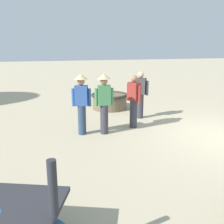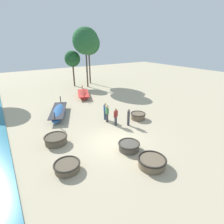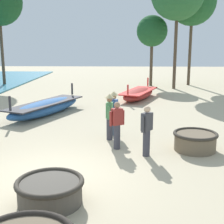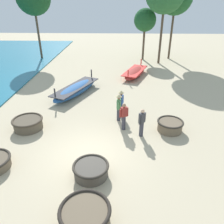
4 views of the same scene
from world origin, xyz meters
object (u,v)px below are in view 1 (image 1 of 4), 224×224
at_px(fisherman_by_coracle, 104,100).
at_px(fisherman_crouching, 140,94).
at_px(coracle_front_right, 110,101).
at_px(fisherman_with_hat, 134,100).
at_px(fisherman_standing_right, 81,100).

bearing_deg(fisherman_by_coracle, fisherman_crouching, -53.55).
distance_m(coracle_front_right, fisherman_with_hat, 2.58).
bearing_deg(coracle_front_right, fisherman_with_hat, 178.81).
bearing_deg(coracle_front_right, fisherman_by_coracle, 159.62).
xyz_separation_m(fisherman_by_coracle, fisherman_crouching, (1.20, -1.62, -0.12)).
relative_size(coracle_front_right, fisherman_crouching, 0.91).
relative_size(fisherman_with_hat, fisherman_crouching, 1.00).
xyz_separation_m(fisherman_standing_right, fisherman_crouching, (1.07, -2.22, -0.12)).
xyz_separation_m(coracle_front_right, fisherman_with_hat, (-2.53, 0.05, 0.51)).
height_order(coracle_front_right, fisherman_standing_right, fisherman_standing_right).
height_order(coracle_front_right, fisherman_crouching, fisherman_crouching).
height_order(fisherman_with_hat, fisherman_standing_right, fisherman_standing_right).
distance_m(coracle_front_right, fisherman_crouching, 1.79).
bearing_deg(fisherman_crouching, fisherman_standing_right, 115.63).
bearing_deg(fisherman_crouching, fisherman_by_coracle, 126.45).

